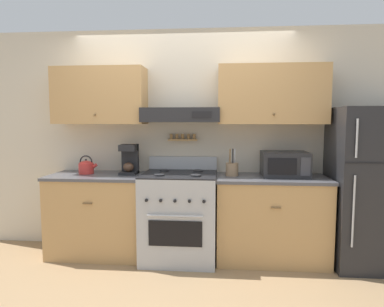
{
  "coord_description": "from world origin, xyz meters",
  "views": [
    {
      "loc": [
        0.46,
        -3.35,
        1.52
      ],
      "look_at": [
        0.14,
        0.26,
        1.16
      ],
      "focal_mm": 32.0,
      "sensor_mm": 36.0,
      "label": 1
    }
  ],
  "objects_px": {
    "refrigerator": "(371,187)",
    "utensil_crock": "(232,169)",
    "tea_kettle": "(86,167)",
    "microwave": "(285,164)",
    "stove_range": "(180,216)",
    "coffee_maker": "(129,159)"
  },
  "relations": [
    {
      "from": "refrigerator",
      "to": "utensil_crock",
      "type": "height_order",
      "value": "refrigerator"
    },
    {
      "from": "refrigerator",
      "to": "microwave",
      "type": "relative_size",
      "value": 3.39
    },
    {
      "from": "tea_kettle",
      "to": "microwave",
      "type": "relative_size",
      "value": 0.44
    },
    {
      "from": "stove_range",
      "to": "coffee_maker",
      "type": "bearing_deg",
      "value": 168.1
    },
    {
      "from": "refrigerator",
      "to": "tea_kettle",
      "type": "relative_size",
      "value": 7.63
    },
    {
      "from": "tea_kettle",
      "to": "coffee_maker",
      "type": "height_order",
      "value": "coffee_maker"
    },
    {
      "from": "stove_range",
      "to": "microwave",
      "type": "xyz_separation_m",
      "value": [
        1.13,
        0.11,
        0.57
      ]
    },
    {
      "from": "tea_kettle",
      "to": "coffee_maker",
      "type": "distance_m",
      "value": 0.5
    },
    {
      "from": "stove_range",
      "to": "refrigerator",
      "type": "xyz_separation_m",
      "value": [
        1.99,
        0.0,
        0.35
      ]
    },
    {
      "from": "coffee_maker",
      "to": "utensil_crock",
      "type": "distance_m",
      "value": 1.15
    },
    {
      "from": "refrigerator",
      "to": "stove_range",
      "type": "bearing_deg",
      "value": -179.95
    },
    {
      "from": "microwave",
      "to": "utensil_crock",
      "type": "xyz_separation_m",
      "value": [
        -0.56,
        -0.02,
        -0.06
      ]
    },
    {
      "from": "coffee_maker",
      "to": "refrigerator",
      "type": "bearing_deg",
      "value": -2.69
    },
    {
      "from": "coffee_maker",
      "to": "microwave",
      "type": "xyz_separation_m",
      "value": [
        1.71,
        -0.01,
        -0.03
      ]
    },
    {
      "from": "tea_kettle",
      "to": "microwave",
      "type": "xyz_separation_m",
      "value": [
        2.21,
        0.02,
        0.05
      ]
    },
    {
      "from": "stove_range",
      "to": "utensil_crock",
      "type": "distance_m",
      "value": 0.77
    },
    {
      "from": "microwave",
      "to": "stove_range",
      "type": "bearing_deg",
      "value": -174.28
    },
    {
      "from": "refrigerator",
      "to": "microwave",
      "type": "bearing_deg",
      "value": 172.62
    },
    {
      "from": "microwave",
      "to": "tea_kettle",
      "type": "bearing_deg",
      "value": -179.54
    },
    {
      "from": "stove_range",
      "to": "microwave",
      "type": "bearing_deg",
      "value": 5.72
    },
    {
      "from": "tea_kettle",
      "to": "utensil_crock",
      "type": "xyz_separation_m",
      "value": [
        1.64,
        0.0,
        -0.0
      ]
    },
    {
      "from": "coffee_maker",
      "to": "utensil_crock",
      "type": "relative_size",
      "value": 1.13
    }
  ]
}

